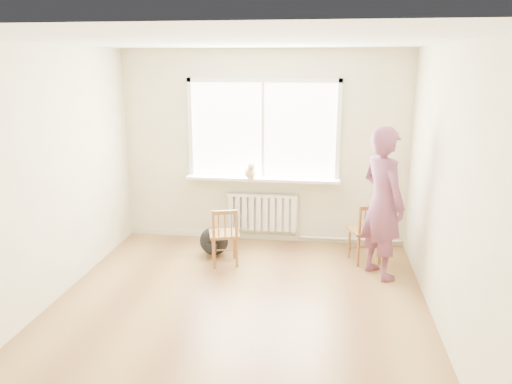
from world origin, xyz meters
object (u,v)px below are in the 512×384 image
(chair_left, at_px, (225,236))
(person, at_px, (383,203))
(chair_right, at_px, (367,233))
(cat, at_px, (251,171))
(backpack, at_px, (214,241))

(chair_left, distance_m, person, 1.99)
(chair_right, distance_m, cat, 1.78)
(chair_right, xyz_separation_m, cat, (-1.58, 0.49, 0.66))
(person, relative_size, cat, 4.71)
(chair_left, xyz_separation_m, cat, (0.21, 0.82, 0.68))
(chair_right, bearing_deg, chair_left, -9.53)
(chair_right, height_order, cat, cat)
(chair_left, height_order, cat, cat)
(person, bearing_deg, chair_right, -14.40)
(chair_right, relative_size, backpack, 2.06)
(person, relative_size, backpack, 4.71)
(person, height_order, cat, person)
(cat, relative_size, backpack, 1.00)
(cat, height_order, backpack, cat)
(person, xyz_separation_m, backpack, (-2.13, 0.37, -0.71))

